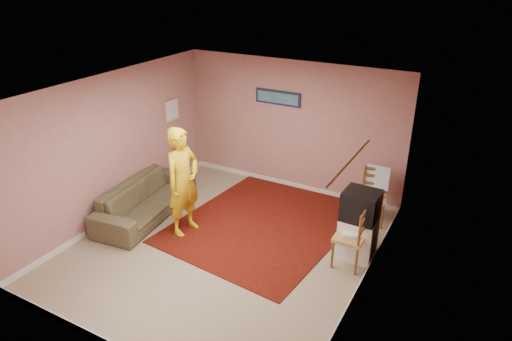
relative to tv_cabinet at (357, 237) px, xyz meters
The scene contains 25 objects.
ground 2.12m from the tv_cabinet, 158.56° to the right, with size 5.00×5.00×0.00m, color gray.
wall_back 2.78m from the tv_cabinet, 138.35° to the left, with size 4.50×0.02×2.60m, color #A87B6E.
wall_front 3.92m from the tv_cabinet, 120.84° to the right, with size 4.50×0.02×2.60m, color #A87B6E.
wall_left 4.38m from the tv_cabinet, 169.67° to the right, with size 0.02×5.00×2.60m, color #A87B6E.
wall_right 1.27m from the tv_cabinet, 68.60° to the right, with size 0.02×5.00×2.60m, color #A87B6E.
ceiling 3.08m from the tv_cabinet, 158.56° to the right, with size 4.50×5.00×0.02m, color silver.
baseboard_back 2.62m from the tv_cabinet, 138.51° to the left, with size 4.50×0.02×0.10m, color silver.
baseboard_left 4.27m from the tv_cabinet, 169.65° to the right, with size 0.02×5.00×0.10m, color silver.
baseboard_right 0.87m from the tv_cabinet, 69.25° to the right, with size 0.02×5.00×0.10m, color silver.
window 2.02m from the tv_cabinet, 79.99° to the right, with size 0.01×1.10×1.50m, color black.
curtain_sheer 2.05m from the tv_cabinet, 81.23° to the right, with size 0.01×0.75×2.10m, color white.
curtain_floral 1.46m from the tv_cabinet, 76.64° to the right, with size 0.01×0.35×2.10m, color beige.
curtain_rod 2.60m from the tv_cabinet, 81.46° to the right, with size 0.02×0.02×1.40m, color brown.
picture_back 3.20m from the tv_cabinet, 142.91° to the left, with size 0.95×0.04×0.28m.
picture_left 4.42m from the tv_cabinet, 168.68° to the left, with size 0.04×0.38×0.42m.
area_rug 1.77m from the tv_cabinet, behind, with size 2.66×3.33×0.02m, color black.
tv_cabinet is the anchor object (origin of this frame).
crt_tv 0.57m from the tv_cabinet, behind, with size 0.55×0.49×0.46m.
chair_a 1.16m from the tv_cabinet, 94.38° to the left, with size 0.53×0.51×0.54m.
dvd_player 1.15m from the tv_cabinet, 94.38° to the left, with size 0.31×0.22×0.05m, color #B1B1B6.
blue_throw 1.40m from the tv_cabinet, 93.75° to the left, with size 0.40×0.05×0.42m, color #8ABDE2.
chair_b 0.40m from the tv_cabinet, 99.55° to the right, with size 0.44×0.46×0.55m.
game_console 0.35m from the tv_cabinet, 99.55° to the right, with size 0.24×0.17×0.05m, color silver.
sofa 3.80m from the tv_cabinet, behind, with size 2.20×0.86×0.64m, color brown.
person 2.94m from the tv_cabinet, 166.36° to the right, with size 0.68×0.45×1.88m, color gold.
Camera 1 is at (3.45, -5.26, 4.24)m, focal length 32.00 mm.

